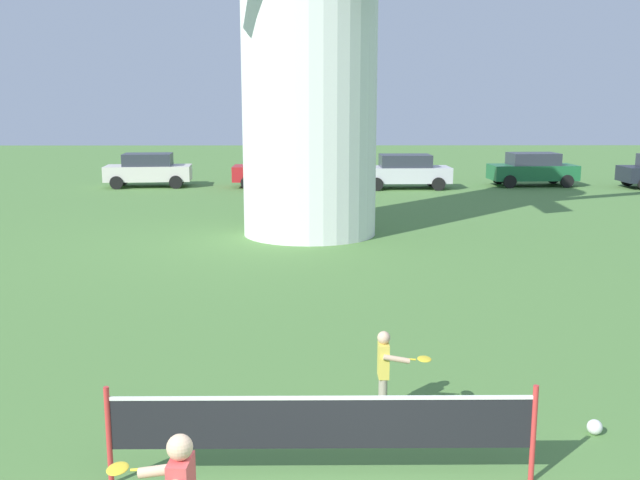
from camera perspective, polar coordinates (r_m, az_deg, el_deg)
name	(u,v)px	position (r m, az deg, el deg)	size (l,w,h in m)	color
windmill	(309,5)	(22.07, -0.86, 17.90)	(6.76, 4.71, 13.38)	white
tennis_net	(322,424)	(7.93, 0.13, -14.19)	(4.57, 0.06, 1.10)	red
player_far	(385,367)	(9.60, 5.15, -9.90)	(0.68, 0.46, 1.12)	#9E937F
stray_ball	(595,427)	(9.82, 20.72, -13.54)	(0.19, 0.19, 0.19)	silver
parked_car_cream	(148,170)	(35.17, -13.30, 5.39)	(4.06, 2.15, 1.56)	silver
parked_car_red	(281,170)	(34.18, -3.09, 5.52)	(4.42, 1.89, 1.56)	red
parked_car_silver	(405,171)	(33.79, 6.68, 5.39)	(4.15, 1.96, 1.56)	silver
parked_car_green	(533,169)	(36.06, 16.32, 5.38)	(4.08, 2.06, 1.56)	#1E6638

